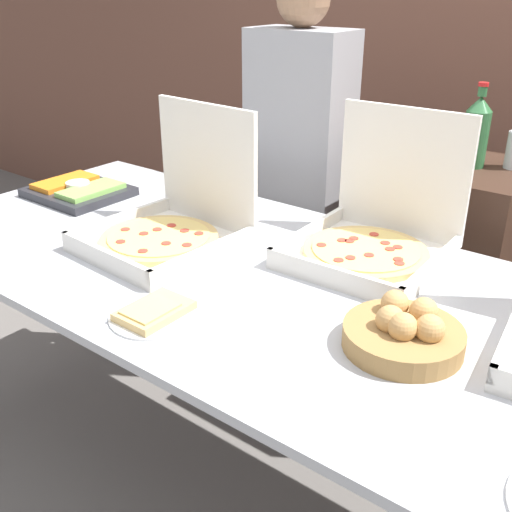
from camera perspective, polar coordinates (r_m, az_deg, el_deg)
ground_plane at (r=2.21m, az=0.00°, el=-23.02°), size 16.00×16.00×0.00m
brick_wall_behind at (r=3.01m, az=21.36°, el=18.88°), size 10.00×0.06×2.80m
buffet_table at (r=1.69m, az=0.00°, el=-4.40°), size 2.32×1.00×0.90m
pizza_box_far_left at (r=1.75m, az=11.27°, el=2.24°), size 0.41×0.43×0.40m
pizza_box_near_right at (r=1.82m, az=-8.08°, el=3.33°), size 0.43×0.44×0.40m
paper_plate_front_right at (r=1.45m, az=-9.65°, el=-5.32°), size 0.22×0.22×0.03m
veggie_tray at (r=2.32m, az=-16.55°, el=6.03°), size 0.34×0.29×0.05m
bread_basket at (r=1.35m, az=13.94°, el=-7.07°), size 0.26×0.26×0.10m
sideboard_podium at (r=2.40m, az=16.22°, el=-3.67°), size 0.56×0.47×1.06m
soda_bottle at (r=2.14m, az=20.25°, el=11.10°), size 0.08×0.08×0.28m
person_guest_plaid at (r=2.48m, az=3.99°, el=6.90°), size 0.40×0.22×1.67m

